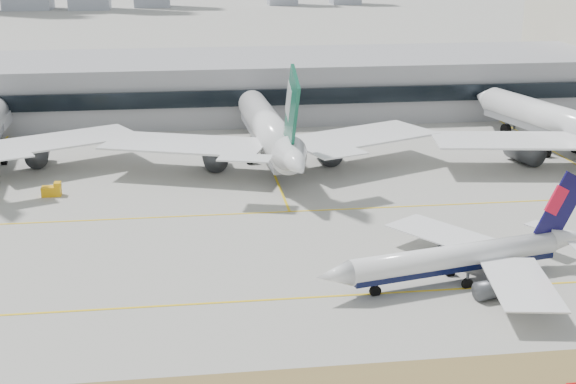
{
  "coord_description": "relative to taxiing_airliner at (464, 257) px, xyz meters",
  "views": [
    {
      "loc": [
        -7.15,
        -101.18,
        45.96
      ],
      "look_at": [
        8.74,
        18.0,
        7.5
      ],
      "focal_mm": 50.0,
      "sensor_mm": 36.0,
      "label": 1
    }
  ],
  "objects": [
    {
      "name": "ground",
      "position": [
        -30.68,
        2.43,
        -3.52
      ],
      "size": [
        3000.0,
        3000.0,
        0.0
      ],
      "primitive_type": "plane",
      "color": "#98968E",
      "rests_on": "ground"
    },
    {
      "name": "taxiing_airliner",
      "position": [
        0.0,
        0.0,
        0.0
      ],
      "size": [
        43.07,
        36.89,
        14.6
      ],
      "rotation": [
        0.0,
        0.0,
        3.36
      ],
      "color": "white",
      "rests_on": "ground"
    },
    {
      "name": "widebody_cathay",
      "position": [
        -19.94,
        63.79,
        3.2
      ],
      "size": [
        70.91,
        69.36,
        25.29
      ],
      "rotation": [
        0.0,
        0.0,
        1.62
      ],
      "color": "white",
      "rests_on": "ground"
    },
    {
      "name": "widebody_china_air",
      "position": [
        44.62,
        61.29,
        3.13
      ],
      "size": [
        68.34,
        68.08,
        25.03
      ],
      "rotation": [
        0.0,
        0.0,
        1.8
      ],
      "color": "white",
      "rests_on": "ground"
    },
    {
      "name": "terminal",
      "position": [
        -30.68,
        117.27,
        3.98
      ],
      "size": [
        280.0,
        43.1,
        15.0
      ],
      "color": "gray",
      "rests_on": "ground"
    },
    {
      "name": "gse_b",
      "position": [
        -62.47,
        47.14,
        -2.47
      ],
      "size": [
        3.55,
        2.0,
        2.6
      ],
      "color": "#EEA60C",
      "rests_on": "ground"
    }
  ]
}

